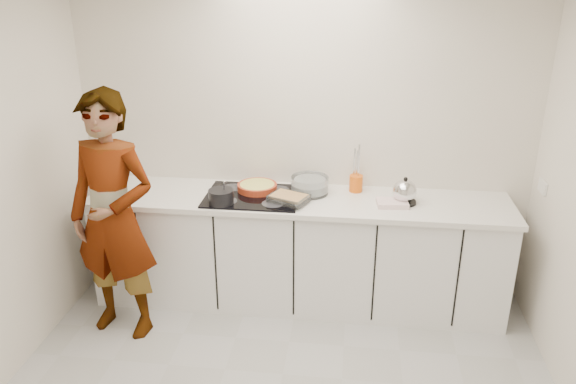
# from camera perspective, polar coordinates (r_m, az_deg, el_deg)

# --- Properties ---
(wall_back) EXTENTS (3.60, 0.00, 2.60)m
(wall_back) POSITION_cam_1_polar(r_m,az_deg,el_deg) (4.47, 1.50, 5.57)
(wall_back) COLOR silver
(wall_back) RESTS_ON ground
(base_cabinets) EXTENTS (3.20, 0.58, 0.87)m
(base_cabinets) POSITION_cam_1_polar(r_m,az_deg,el_deg) (4.51, 0.99, -6.20)
(base_cabinets) COLOR white
(base_cabinets) RESTS_ON floor
(countertop) EXTENTS (3.24, 0.64, 0.04)m
(countertop) POSITION_cam_1_polar(r_m,az_deg,el_deg) (4.31, 1.03, -0.86)
(countertop) COLOR white
(countertop) RESTS_ON base_cabinets
(hob) EXTENTS (0.72, 0.54, 0.01)m
(hob) POSITION_cam_1_polar(r_m,az_deg,el_deg) (4.33, -3.60, -0.41)
(hob) COLOR black
(hob) RESTS_ON countertop
(tart_dish) EXTENTS (0.38, 0.38, 0.05)m
(tart_dish) POSITION_cam_1_polar(r_m,az_deg,el_deg) (4.41, -3.15, 0.54)
(tart_dish) COLOR #A7351A
(tart_dish) RESTS_ON hob
(saucepan) EXTENTS (0.22, 0.22, 0.18)m
(saucepan) POSITION_cam_1_polar(r_m,az_deg,el_deg) (4.19, -6.83, -0.46)
(saucepan) COLOR black
(saucepan) RESTS_ON hob
(baking_dish) EXTENTS (0.33, 0.29, 0.05)m
(baking_dish) POSITION_cam_1_polar(r_m,az_deg,el_deg) (4.19, 0.08, -0.61)
(baking_dish) COLOR silver
(baking_dish) RESTS_ON hob
(mixing_bowl) EXTENTS (0.34, 0.34, 0.14)m
(mixing_bowl) POSITION_cam_1_polar(r_m,az_deg,el_deg) (4.37, 2.22, 0.64)
(mixing_bowl) COLOR silver
(mixing_bowl) RESTS_ON countertop
(tea_towel) EXTENTS (0.24, 0.19, 0.04)m
(tea_towel) POSITION_cam_1_polar(r_m,az_deg,el_deg) (4.24, 10.54, -1.12)
(tea_towel) COLOR white
(tea_towel) RESTS_ON countertop
(kettle) EXTENTS (0.23, 0.23, 0.21)m
(kettle) POSITION_cam_1_polar(r_m,az_deg,el_deg) (4.27, 11.76, -0.02)
(kettle) COLOR black
(kettle) RESTS_ON countertop
(utensil_crock) EXTENTS (0.11, 0.11, 0.13)m
(utensil_crock) POSITION_cam_1_polar(r_m,az_deg,el_deg) (4.44, 6.92, 0.88)
(utensil_crock) COLOR #E85D0D
(utensil_crock) RESTS_ON countertop
(cook) EXTENTS (0.73, 0.55, 1.83)m
(cook) POSITION_cam_1_polar(r_m,az_deg,el_deg) (4.15, -17.31, -2.52)
(cook) COLOR white
(cook) RESTS_ON floor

